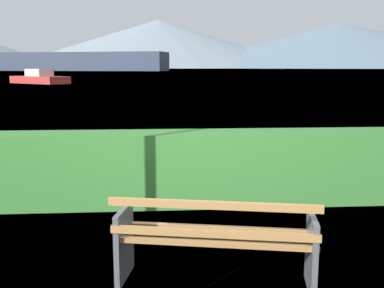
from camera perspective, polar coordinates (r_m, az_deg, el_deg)
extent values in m
plane|color=olive|center=(4.44, 2.90, -16.73)|extent=(1400.00, 1400.00, 0.00)
plane|color=slate|center=(311.55, -4.04, 9.26)|extent=(620.00, 620.00, 0.00)
cube|color=#A0703F|center=(4.09, 2.73, -12.27)|extent=(1.77, 0.42, 0.04)
cube|color=#A0703F|center=(4.26, 2.95, -11.31)|extent=(1.77, 0.42, 0.04)
cube|color=#A0703F|center=(4.44, 3.15, -10.42)|extent=(1.77, 0.42, 0.04)
cube|color=#A0703F|center=(3.97, 2.66, -11.05)|extent=(1.76, 0.40, 0.06)
cube|color=#A0703F|center=(3.84, 2.63, -7.60)|extent=(1.76, 0.40, 0.06)
cube|color=#4C4C51|center=(4.43, -8.44, -12.14)|extent=(0.15, 0.51, 0.68)
cube|color=#4C4C51|center=(4.31, 14.63, -12.98)|extent=(0.15, 0.51, 0.68)
cube|color=#387A33|center=(6.63, 0.33, -2.99)|extent=(9.66, 0.66, 1.05)
cube|color=#2D384C|center=(219.06, -18.51, 9.67)|extent=(116.32, 48.23, 7.93)
cube|color=#B2332D|center=(56.46, -18.42, 7.57)|extent=(7.79, 7.41, 0.83)
cube|color=beige|center=(56.44, -18.46, 8.42)|extent=(3.44, 3.38, 0.84)
cone|color=gray|center=(588.30, -4.12, 12.31)|extent=(375.75, 375.75, 59.20)
cone|color=slate|center=(599.91, 17.77, 11.57)|extent=(431.04, 431.04, 53.63)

